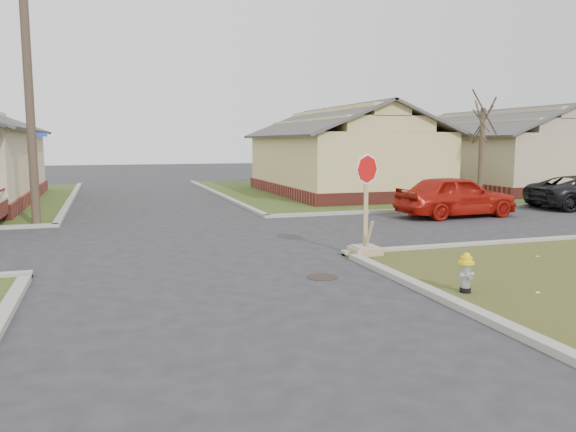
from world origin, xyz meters
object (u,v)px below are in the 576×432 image
object	(u,v)px
fire_hydrant	(466,271)
stop_sign	(365,233)
red_sedan	(456,196)
utility_pole	(28,82)

from	to	relation	value
fire_hydrant	stop_sign	bearing A→B (deg)	88.66
stop_sign	red_sedan	bearing A→B (deg)	42.97
red_sedan	fire_hydrant	bearing A→B (deg)	144.12
fire_hydrant	stop_sign	world-z (taller)	stop_sign
stop_sign	red_sedan	size ratio (longest dim) A/B	0.54
fire_hydrant	red_sedan	world-z (taller)	red_sedan
utility_pole	stop_sign	xyz separation A→B (m)	(8.20, -7.71, -4.08)
utility_pole	red_sedan	distance (m)	15.23
utility_pole	red_sedan	bearing A→B (deg)	-8.41
utility_pole	stop_sign	distance (m)	11.97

